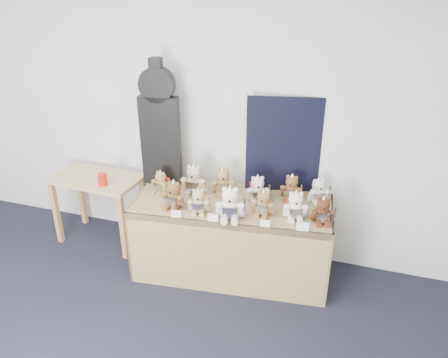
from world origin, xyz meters
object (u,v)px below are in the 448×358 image
(teddy_front_left, at_px, (198,202))
(teddy_front_far_right, at_px, (295,206))
(teddy_front_centre, at_px, (230,204))
(teddy_back_centre_left, at_px, (223,182))
(teddy_back_centre_right, at_px, (257,190))
(teddy_front_far_left, at_px, (174,196))
(red_cup, at_px, (103,180))
(teddy_back_left, at_px, (194,180))
(side_table, at_px, (98,188))
(teddy_front_right, at_px, (263,204))
(guitar_case, at_px, (160,125))
(teddy_back_end, at_px, (318,192))
(teddy_front_end, at_px, (323,211))
(display_table, at_px, (231,222))
(teddy_back_right, at_px, (291,188))
(teddy_back_far_left, at_px, (161,183))

(teddy_front_left, bearing_deg, teddy_front_far_right, -4.77)
(teddy_front_centre, xyz_separation_m, teddy_back_centre_left, (-0.20, 0.41, -0.02))
(teddy_back_centre_left, bearing_deg, teddy_back_centre_right, -30.60)
(teddy_front_far_left, bearing_deg, red_cup, 173.50)
(teddy_back_left, height_order, teddy_back_centre_right, teddy_back_left)
(side_table, height_order, teddy_front_right, teddy_front_right)
(guitar_case, relative_size, teddy_back_centre_left, 4.16)
(teddy_front_left, height_order, teddy_front_far_right, teddy_front_far_right)
(teddy_front_left, bearing_deg, teddy_back_centre_right, 23.88)
(teddy_front_centre, xyz_separation_m, teddy_back_end, (0.66, 0.51, -0.03))
(teddy_front_centre, bearing_deg, teddy_front_end, -0.23)
(display_table, height_order, teddy_back_centre_left, teddy_back_centre_left)
(teddy_front_far_left, distance_m, teddy_front_left, 0.23)
(teddy_front_end, bearing_deg, display_table, 163.42)
(side_table, relative_size, teddy_front_right, 3.57)
(teddy_front_left, height_order, teddy_back_centre_left, teddy_back_centre_left)
(display_table, xyz_separation_m, teddy_back_end, (0.71, 0.31, 0.26))
(teddy_front_far_left, height_order, teddy_back_end, teddy_front_far_left)
(teddy_front_centre, distance_m, teddy_back_end, 0.83)
(display_table, xyz_separation_m, guitar_case, (-0.77, 0.26, 0.74))
(teddy_front_far_right, height_order, teddy_front_end, teddy_front_far_right)
(red_cup, height_order, teddy_back_right, teddy_back_right)
(teddy_front_far_right, xyz_separation_m, teddy_back_left, (-0.96, 0.17, 0.01))
(red_cup, distance_m, teddy_front_far_left, 0.85)
(display_table, distance_m, teddy_back_right, 0.62)
(teddy_front_far_left, bearing_deg, teddy_back_centre_right, 33.31)
(teddy_front_far_left, relative_size, teddy_front_far_right, 1.01)
(teddy_back_left, xyz_separation_m, teddy_back_far_left, (-0.30, -0.08, -0.03))
(guitar_case, relative_size, teddy_back_right, 4.56)
(red_cup, distance_m, teddy_back_right, 1.79)
(teddy_back_right, bearing_deg, teddy_front_right, -115.72)
(teddy_front_end, bearing_deg, teddy_front_far_right, 165.83)
(teddy_front_centre, distance_m, teddy_back_centre_left, 0.46)
(red_cup, bearing_deg, teddy_back_end, 8.37)
(display_table, height_order, teddy_front_left, teddy_front_left)
(teddy_front_end, xyz_separation_m, teddy_back_end, (-0.08, 0.34, 0.00))
(side_table, bearing_deg, red_cup, -36.17)
(teddy_front_end, relative_size, teddy_back_left, 0.81)
(teddy_back_centre_right, bearing_deg, teddy_front_left, -161.11)
(red_cup, height_order, teddy_back_left, teddy_back_left)
(teddy_front_centre, xyz_separation_m, teddy_back_left, (-0.45, 0.34, -0.00))
(guitar_case, xyz_separation_m, teddy_front_end, (1.55, -0.28, -0.48))
(teddy_back_left, height_order, teddy_back_far_left, teddy_back_left)
(guitar_case, bearing_deg, teddy_back_right, -6.09)
(red_cup, relative_size, teddy_back_far_left, 0.50)
(teddy_back_left, bearing_deg, teddy_back_end, 3.29)
(teddy_front_centre, bearing_deg, teddy_back_far_left, 147.68)
(teddy_back_right, xyz_separation_m, teddy_back_far_left, (-1.17, -0.24, -0.01))
(display_table, distance_m, teddy_front_far_right, 0.62)
(teddy_front_far_left, relative_size, teddy_back_centre_right, 1.03)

